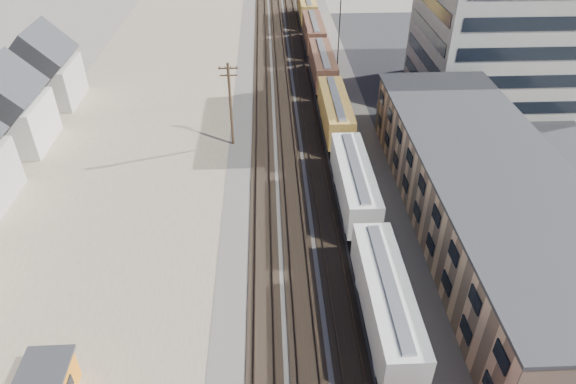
{
  "coord_description": "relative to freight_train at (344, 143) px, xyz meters",
  "views": [
    {
      "loc": [
        -4.36,
        -11.4,
        30.3
      ],
      "look_at": [
        -2.63,
        27.48,
        3.0
      ],
      "focal_mm": 32.0,
      "sensor_mm": 36.0,
      "label": 1
    }
  ],
  "objects": [
    {
      "name": "dirt_yard",
      "position": [
        -23.8,
        3.31,
        -2.78
      ],
      "size": [
        24.0,
        180.0,
        0.03
      ],
      "primitive_type": "cube",
      "color": "#807058",
      "rests_on": "ground"
    },
    {
      "name": "rail_tracks",
      "position": [
        -4.35,
        13.31,
        -2.68
      ],
      "size": [
        11.4,
        200.0,
        0.24
      ],
      "color": "black",
      "rests_on": "ground"
    },
    {
      "name": "freight_train",
      "position": [
        0.0,
        0.0,
        0.0
      ],
      "size": [
        3.0,
        119.74,
        4.46
      ],
      "color": "black",
      "rests_on": "ground"
    },
    {
      "name": "office_tower",
      "position": [
        24.15,
        18.26,
        6.47
      ],
      "size": [
        22.6,
        18.6,
        18.45
      ],
      "color": "#9E998E",
      "rests_on": "ground"
    },
    {
      "name": "parked_car_far",
      "position": [
        24.84,
        13.51,
        -2.01
      ],
      "size": [
        2.53,
        4.85,
        1.58
      ],
      "primitive_type": "imported",
      "rotation": [
        0.0,
        0.0,
        0.15
      ],
      "color": "silver",
      "rests_on": "ground"
    },
    {
      "name": "warehouse",
      "position": [
        11.18,
        -11.69,
        0.86
      ],
      "size": [
        12.4,
        40.4,
        7.25
      ],
      "color": "tan",
      "rests_on": "ground"
    },
    {
      "name": "asphalt_lot",
      "position": [
        18.2,
        -1.69,
        -2.77
      ],
      "size": [
        26.0,
        120.0,
        0.04
      ],
      "primitive_type": "cube",
      "color": "#232326",
      "rests_on": "ground"
    },
    {
      "name": "utility_pole_north",
      "position": [
        -12.3,
        5.31,
        2.5
      ],
      "size": [
        2.2,
        0.32,
        10.0
      ],
      "color": "#382619",
      "rests_on": "ground"
    },
    {
      "name": "ballast_bed",
      "position": [
        -3.8,
        13.31,
        -2.76
      ],
      "size": [
        18.0,
        200.0,
        0.06
      ],
      "primitive_type": "cube",
      "color": "#4C4742",
      "rests_on": "ground"
    },
    {
      "name": "parked_car_blue",
      "position": [
        21.59,
        18.96,
        -1.97
      ],
      "size": [
        4.33,
        6.47,
        1.65
      ],
      "primitive_type": "imported",
      "rotation": [
        0.0,
        0.0,
        0.29
      ],
      "color": "navy",
      "rests_on": "ground"
    },
    {
      "name": "radio_mast",
      "position": [
        2.2,
        23.31,
        6.33
      ],
      "size": [
        1.2,
        0.16,
        18.0
      ],
      "color": "black",
      "rests_on": "ground"
    }
  ]
}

